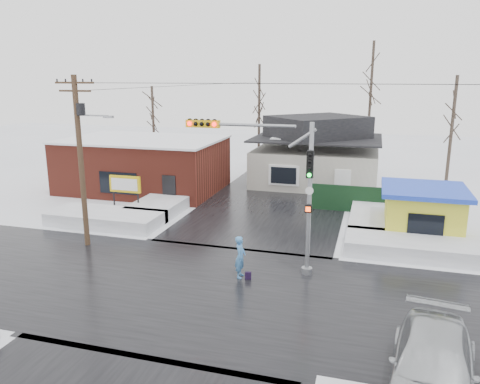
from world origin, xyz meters
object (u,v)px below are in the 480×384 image
(marquee_sign, at_px, (125,185))
(car, at_px, (433,368))
(pedestrian, at_px, (240,257))
(kiosk, at_px, (422,212))
(utility_pole, at_px, (81,152))
(traffic_signal, at_px, (275,176))

(marquee_sign, height_order, car, marquee_sign)
(pedestrian, distance_m, car, 9.73)
(kiosk, bearing_deg, utility_pole, -159.56)
(utility_pole, xyz_separation_m, car, (16.58, -7.93, -4.27))
(utility_pole, height_order, marquee_sign, utility_pole)
(traffic_signal, relative_size, kiosk, 1.52)
(utility_pole, bearing_deg, traffic_signal, -2.95)
(utility_pole, distance_m, pedestrian, 10.12)
(traffic_signal, relative_size, pedestrian, 3.60)
(utility_pole, bearing_deg, kiosk, 20.44)
(utility_pole, distance_m, kiosk, 18.95)
(traffic_signal, height_order, utility_pole, utility_pole)
(utility_pole, bearing_deg, marquee_sign, 100.13)
(kiosk, bearing_deg, traffic_signal, -135.16)
(kiosk, distance_m, pedestrian, 11.74)
(car, bearing_deg, marquee_sign, 149.21)
(kiosk, bearing_deg, marquee_sign, -178.45)
(traffic_signal, xyz_separation_m, utility_pole, (-10.36, 0.53, 0.57))
(utility_pole, relative_size, kiosk, 1.96)
(pedestrian, bearing_deg, marquee_sign, 50.05)
(traffic_signal, bearing_deg, marquee_sign, 150.28)
(marquee_sign, distance_m, car, 22.51)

